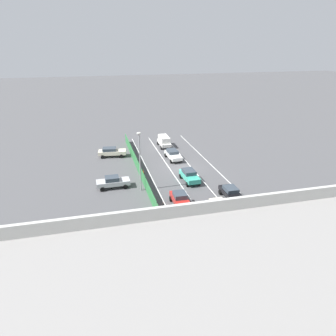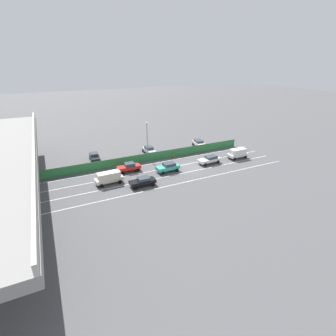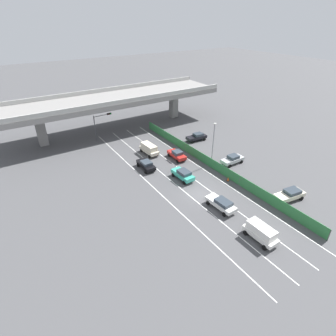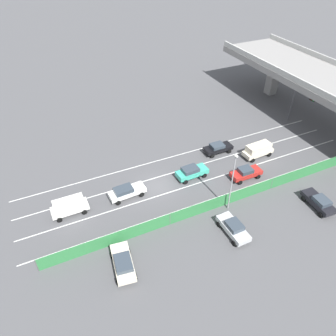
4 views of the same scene
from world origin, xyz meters
name	(u,v)px [view 4 (image 4 of 4)]	position (x,y,z in m)	size (l,w,h in m)	color
ground_plane	(158,186)	(0.00, 0.00, 0.00)	(300.00, 300.00, 0.00)	#4C4C4F
lane_line_left_edge	(180,155)	(-5.18, 5.92, 0.00)	(0.14, 47.83, 0.01)	silver
lane_line_mid_left	(191,167)	(-1.73, 5.92, 0.00)	(0.14, 47.83, 0.01)	silver
lane_line_mid_right	(203,182)	(1.73, 5.92, 0.00)	(0.14, 47.83, 0.01)	silver
lane_line_right_edge	(217,198)	(5.18, 5.92, 0.00)	(0.14, 47.83, 0.01)	silver
green_fence	(224,200)	(6.72, 5.92, 0.87)	(0.10, 43.93, 1.74)	#2D753D
car_taxi_teal	(192,172)	(0.21, 4.96, 0.93)	(2.11, 4.42, 1.67)	teal
car_hatchback_white	(126,191)	(0.14, -4.34, 0.88)	(2.17, 4.75, 1.54)	silver
car_van_cream	(258,150)	(0.06, 16.10, 1.17)	(2.18, 4.68, 2.05)	beige
car_van_white	(69,206)	(-0.01, -11.36, 1.17)	(2.02, 4.33, 2.05)	silver
car_sedan_red	(246,173)	(3.47, 11.49, 0.90)	(2.00, 4.34, 1.65)	red
car_sedan_black	(218,148)	(-3.25, 11.30, 0.85)	(2.01, 4.32, 1.51)	black
parked_sedan_cream	(123,263)	(10.07, -8.18, 0.91)	(4.89, 2.57, 1.61)	beige
parked_wagon_silver	(233,228)	(10.90, 4.42, 0.89)	(4.47, 2.02, 1.64)	#B2B5B7
parked_sedan_dark	(319,202)	(11.86, 16.17, 0.88)	(4.55, 2.21, 1.59)	black
traffic_light	(300,102)	(-4.95, 27.79, 4.02)	(4.10, 0.59, 5.63)	#47474C
street_lamp	(233,178)	(7.36, 6.14, 4.80)	(0.60, 0.36, 8.03)	gray
traffic_cone	(182,214)	(6.12, 0.50, 0.32)	(0.47, 0.47, 0.68)	orange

